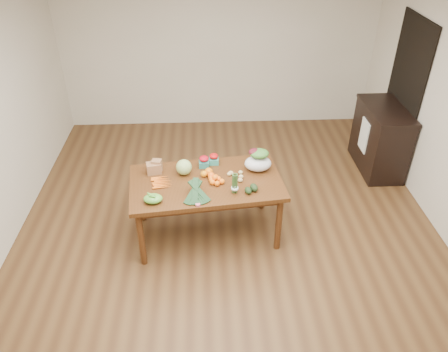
{
  "coord_description": "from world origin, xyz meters",
  "views": [
    {
      "loc": [
        -0.24,
        -3.84,
        3.47
      ],
      "look_at": [
        -0.06,
        0.0,
        0.88
      ],
      "focal_mm": 35.0,
      "sensor_mm": 36.0,
      "label": 1
    }
  ],
  "objects_px": {
    "cabinet": "(380,139)",
    "cabbage": "(184,167)",
    "dining_table": "(207,208)",
    "kale_bunch": "(197,193)",
    "paper_bag": "(154,167)",
    "salad_bag": "(258,161)",
    "asparagus_bundle": "(235,183)",
    "mandarin_cluster": "(215,179)"
  },
  "relations": [
    {
      "from": "paper_bag",
      "to": "dining_table",
      "type": "bearing_deg",
      "value": -18.25
    },
    {
      "from": "asparagus_bundle",
      "to": "dining_table",
      "type": "bearing_deg",
      "value": 134.66
    },
    {
      "from": "asparagus_bundle",
      "to": "cabinet",
      "type": "bearing_deg",
      "value": 29.47
    },
    {
      "from": "salad_bag",
      "to": "cabbage",
      "type": "bearing_deg",
      "value": -177.0
    },
    {
      "from": "cabinet",
      "to": "paper_bag",
      "type": "relative_size",
      "value": 4.79
    },
    {
      "from": "paper_bag",
      "to": "salad_bag",
      "type": "distance_m",
      "value": 1.17
    },
    {
      "from": "cabinet",
      "to": "cabbage",
      "type": "xyz_separation_m",
      "value": [
        -2.71,
        -1.18,
        0.37
      ]
    },
    {
      "from": "paper_bag",
      "to": "salad_bag",
      "type": "relative_size",
      "value": 0.7
    },
    {
      "from": "dining_table",
      "to": "salad_bag",
      "type": "distance_m",
      "value": 0.79
    },
    {
      "from": "cabbage",
      "to": "mandarin_cluster",
      "type": "bearing_deg",
      "value": -28.34
    },
    {
      "from": "paper_bag",
      "to": "kale_bunch",
      "type": "distance_m",
      "value": 0.71
    },
    {
      "from": "cabinet",
      "to": "mandarin_cluster",
      "type": "xyz_separation_m",
      "value": [
        -2.37,
        -1.36,
        0.33
      ]
    },
    {
      "from": "kale_bunch",
      "to": "salad_bag",
      "type": "height_order",
      "value": "salad_bag"
    },
    {
      "from": "kale_bunch",
      "to": "asparagus_bundle",
      "type": "xyz_separation_m",
      "value": [
        0.4,
        0.09,
        0.05
      ]
    },
    {
      "from": "dining_table",
      "to": "asparagus_bundle",
      "type": "height_order",
      "value": "asparagus_bundle"
    },
    {
      "from": "paper_bag",
      "to": "salad_bag",
      "type": "bearing_deg",
      "value": 0.2
    },
    {
      "from": "mandarin_cluster",
      "to": "kale_bunch",
      "type": "relative_size",
      "value": 0.45
    },
    {
      "from": "cabbage",
      "to": "salad_bag",
      "type": "height_order",
      "value": "salad_bag"
    },
    {
      "from": "cabinet",
      "to": "paper_bag",
      "type": "height_order",
      "value": "cabinet"
    },
    {
      "from": "dining_table",
      "to": "asparagus_bundle",
      "type": "distance_m",
      "value": 0.63
    },
    {
      "from": "paper_bag",
      "to": "asparagus_bundle",
      "type": "bearing_deg",
      "value": -26.17
    },
    {
      "from": "paper_bag",
      "to": "kale_bunch",
      "type": "xyz_separation_m",
      "value": [
        0.48,
        -0.53,
        0.0
      ]
    },
    {
      "from": "cabinet",
      "to": "cabbage",
      "type": "bearing_deg",
      "value": -156.47
    },
    {
      "from": "cabinet",
      "to": "mandarin_cluster",
      "type": "bearing_deg",
      "value": -150.09
    },
    {
      "from": "dining_table",
      "to": "mandarin_cluster",
      "type": "xyz_separation_m",
      "value": [
        0.1,
        -0.03,
        0.42
      ]
    },
    {
      "from": "paper_bag",
      "to": "mandarin_cluster",
      "type": "height_order",
      "value": "paper_bag"
    },
    {
      "from": "dining_table",
      "to": "cabinet",
      "type": "bearing_deg",
      "value": 21.9
    },
    {
      "from": "salad_bag",
      "to": "kale_bunch",
      "type": "bearing_deg",
      "value": -142.48
    },
    {
      "from": "cabinet",
      "to": "kale_bunch",
      "type": "xyz_separation_m",
      "value": [
        -2.57,
        -1.67,
        0.36
      ]
    },
    {
      "from": "kale_bunch",
      "to": "salad_bag",
      "type": "distance_m",
      "value": 0.87
    },
    {
      "from": "dining_table",
      "to": "kale_bunch",
      "type": "xyz_separation_m",
      "value": [
        -0.1,
        -0.34,
        0.45
      ]
    },
    {
      "from": "cabinet",
      "to": "asparagus_bundle",
      "type": "xyz_separation_m",
      "value": [
        -2.17,
        -1.57,
        0.4
      ]
    },
    {
      "from": "dining_table",
      "to": "kale_bunch",
      "type": "distance_m",
      "value": 0.57
    },
    {
      "from": "salad_bag",
      "to": "asparagus_bundle",
      "type": "bearing_deg",
      "value": -123.9
    },
    {
      "from": "dining_table",
      "to": "cabbage",
      "type": "bearing_deg",
      "value": 141.48
    },
    {
      "from": "cabbage",
      "to": "kale_bunch",
      "type": "xyz_separation_m",
      "value": [
        0.14,
        -0.49,
        -0.01
      ]
    },
    {
      "from": "cabinet",
      "to": "asparagus_bundle",
      "type": "distance_m",
      "value": 2.71
    },
    {
      "from": "dining_table",
      "to": "asparagus_bundle",
      "type": "bearing_deg",
      "value": -45.34
    },
    {
      "from": "paper_bag",
      "to": "mandarin_cluster",
      "type": "distance_m",
      "value": 0.71
    },
    {
      "from": "cabbage",
      "to": "kale_bunch",
      "type": "bearing_deg",
      "value": -73.74
    },
    {
      "from": "paper_bag",
      "to": "salad_bag",
      "type": "height_order",
      "value": "salad_bag"
    },
    {
      "from": "paper_bag",
      "to": "cabbage",
      "type": "distance_m",
      "value": 0.34
    }
  ]
}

